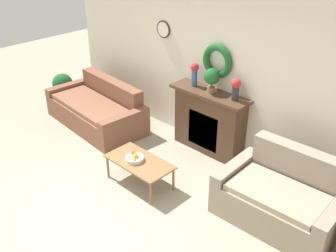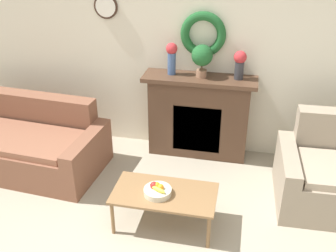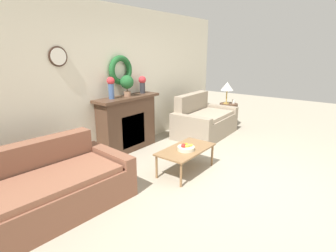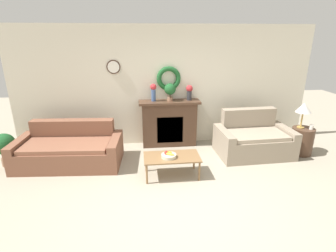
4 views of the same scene
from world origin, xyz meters
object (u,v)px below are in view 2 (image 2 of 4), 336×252
Objects in this scene: couch_left at (22,143)px; fruit_bowl at (157,190)px; coffee_table at (165,196)px; vase_on_mantel_right at (240,63)px; vase_on_mantel_left at (172,56)px; fireplace at (199,116)px; potted_plant_on_mantel at (202,57)px.

fruit_bowl is (1.91, -0.77, 0.15)m from couch_left.
coffee_table is (1.97, -0.73, 0.07)m from couch_left.
coffee_table is 2.96× the size of vase_on_mantel_right.
coffee_table is 1.81m from vase_on_mantel_right.
couch_left reaches higher than fruit_bowl.
vase_on_mantel_left is (-0.23, 1.45, 0.94)m from coffee_table.
couch_left is at bearing 159.64° from coffee_table.
vase_on_mantel_left reaches higher than coffee_table.
fireplace is 0.66× the size of couch_left.
vase_on_mantel_right is 0.87× the size of potted_plant_on_mantel.
coffee_table is 3.75× the size of fruit_bowl.
fireplace is 0.84m from vase_on_mantel_left.
couch_left is 6.14× the size of vase_on_mantel_right.
vase_on_mantel_right is at bearing 2.60° from potted_plant_on_mantel.
couch_left is at bearing -164.24° from vase_on_mantel_right.
coffee_table is at bearing -94.91° from fireplace.
vase_on_mantel_left is (-0.35, 0.01, 0.76)m from fireplace.
coffee_table is 1.73m from potted_plant_on_mantel.
vase_on_mantel_left is 0.37m from potted_plant_on_mantel.
vase_on_mantel_left is at bearing 96.37° from fruit_bowl.
vase_on_mantel_right is at bearing 0.69° from fireplace.
fruit_bowl is 0.70× the size of vase_on_mantel_left.
vase_on_mantel_right is (0.81, 0.00, -0.03)m from vase_on_mantel_left.
vase_on_mantel_left is at bearing 179.10° from fireplace.
vase_on_mantel_left is at bearing 26.80° from couch_left.
coffee_table is at bearing -111.73° from vase_on_mantel_right.
couch_left is 5.41× the size of vase_on_mantel_left.
fruit_bowl reaches higher than coffee_table.
vase_on_mantel_left is 0.99× the size of potted_plant_on_mantel.
fruit_bowl is (-0.19, -1.48, -0.10)m from fireplace.
fireplace is at bearing 85.09° from coffee_table.
vase_on_mantel_left is 1.14× the size of vase_on_mantel_right.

